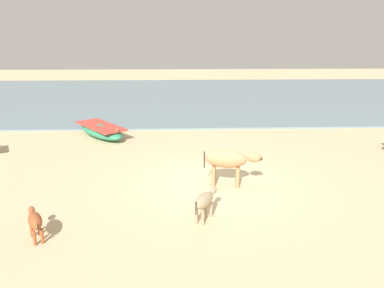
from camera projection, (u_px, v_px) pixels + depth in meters
name	position (u px, v px, depth m)	size (l,w,h in m)	color
ground	(213.00, 184.00, 10.66)	(80.00, 80.00, 0.00)	#CCB789
sea_water	(192.00, 96.00, 26.46)	(60.00, 20.00, 0.08)	slate
fishing_boat_0	(101.00, 130.00, 15.61)	(2.82, 3.18, 0.73)	#338C66
cow_adult_tan	(228.00, 160.00, 10.31)	(1.65, 0.69, 1.08)	tan
calf_near_dun	(205.00, 201.00, 8.43)	(0.70, 0.97, 0.68)	tan
calf_far_rust	(35.00, 221.00, 7.60)	(0.61, 0.88, 0.61)	#9E4C28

